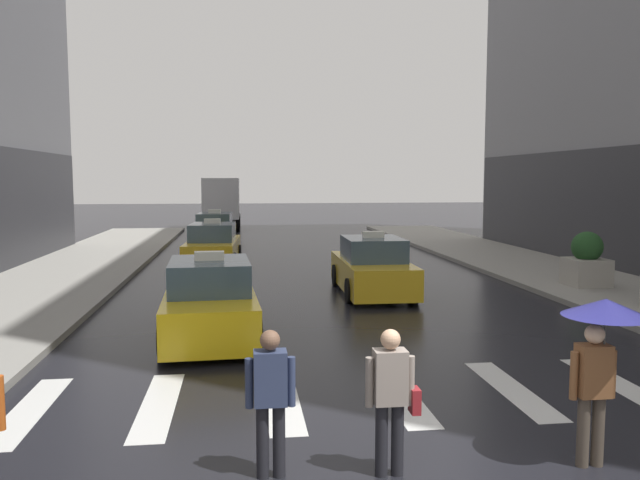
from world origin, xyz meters
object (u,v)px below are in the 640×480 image
(pedestrian_with_umbrella, at_px, (601,336))
(pedestrian_with_handbag, at_px, (391,393))
(taxi_fourth, at_px, (215,231))
(pedestrian_plain_coat, at_px, (270,394))
(taxi_lead, at_px, (210,302))
(taxi_third, at_px, (213,247))
(planter_mid_block, at_px, (587,261))
(box_truck, at_px, (222,201))
(taxi_second, at_px, (372,268))

(pedestrian_with_umbrella, xyz_separation_m, pedestrian_with_handbag, (-2.40, 0.07, -0.58))
(taxi_fourth, relative_size, pedestrian_with_umbrella, 2.38)
(pedestrian_with_umbrella, relative_size, pedestrian_plain_coat, 1.18)
(taxi_lead, bearing_deg, taxi_third, 92.15)
(taxi_third, distance_m, pedestrian_with_umbrella, 18.10)
(pedestrian_with_handbag, bearing_deg, pedestrian_plain_coat, 174.46)
(pedestrian_with_umbrella, bearing_deg, taxi_fourth, 102.09)
(taxi_lead, height_order, pedestrian_with_handbag, taxi_lead)
(taxi_lead, xyz_separation_m, planter_mid_block, (10.75, 4.12, 0.15))
(pedestrian_plain_coat, relative_size, planter_mid_block, 1.03)
(taxi_third, bearing_deg, box_truck, 90.43)
(taxi_lead, distance_m, planter_mid_block, 11.51)
(pedestrian_plain_coat, bearing_deg, taxi_lead, 98.54)
(pedestrian_with_umbrella, bearing_deg, planter_mid_block, 60.29)
(taxi_lead, height_order, taxi_fourth, same)
(taxi_second, bearing_deg, pedestrian_with_handbag, -100.97)
(taxi_second, height_order, planter_mid_block, taxi_second)
(taxi_lead, bearing_deg, taxi_second, 45.48)
(planter_mid_block, bearing_deg, box_truck, 115.03)
(pedestrian_with_handbag, bearing_deg, taxi_fourth, 96.70)
(taxi_second, distance_m, taxi_third, 7.96)
(pedestrian_with_handbag, distance_m, pedestrian_plain_coat, 1.32)
(planter_mid_block, bearing_deg, taxi_third, 149.01)
(taxi_fourth, xyz_separation_m, box_truck, (0.08, 10.13, 1.13))
(taxi_third, bearing_deg, pedestrian_with_handbag, -81.20)
(pedestrian_with_handbag, bearing_deg, box_truck, 94.62)
(planter_mid_block, bearing_deg, taxi_second, 176.86)
(taxi_lead, xyz_separation_m, box_truck, (-0.54, 28.29, 1.13))
(taxi_third, bearing_deg, pedestrian_plain_coat, -85.47)
(box_truck, relative_size, pedestrian_with_handbag, 4.58)
(pedestrian_with_umbrella, xyz_separation_m, pedestrian_plain_coat, (-3.72, 0.19, -0.58))
(taxi_fourth, distance_m, pedestrian_plain_coat, 24.55)
(taxi_second, xyz_separation_m, pedestrian_with_umbrella, (0.28, -11.00, 0.79))
(taxi_fourth, distance_m, box_truck, 10.20)
(taxi_third, height_order, pedestrian_with_handbag, taxi_third)
(pedestrian_plain_coat, bearing_deg, pedestrian_with_umbrella, -2.99)
(box_truck, bearing_deg, taxi_fourth, -90.48)
(taxi_lead, distance_m, pedestrian_with_handbag, 6.86)
(taxi_fourth, height_order, pedestrian_with_umbrella, pedestrian_with_umbrella)
(box_truck, xyz_separation_m, pedestrian_with_umbrella, (5.21, -34.82, -0.34))
(pedestrian_with_umbrella, bearing_deg, pedestrian_plain_coat, 177.01)
(taxi_lead, relative_size, planter_mid_block, 2.88)
(taxi_fourth, bearing_deg, box_truck, 89.52)
(taxi_lead, relative_size, pedestrian_with_umbrella, 2.38)
(taxi_third, distance_m, taxi_fourth, 7.34)
(taxi_third, bearing_deg, taxi_lead, -87.85)
(taxi_second, bearing_deg, taxi_lead, -134.52)
(pedestrian_with_handbag, distance_m, planter_mid_block, 13.56)
(pedestrian_plain_coat, bearing_deg, taxi_second, 72.35)
(taxi_second, distance_m, pedestrian_plain_coat, 11.34)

